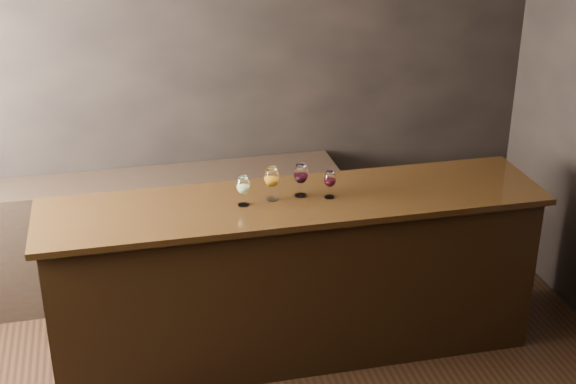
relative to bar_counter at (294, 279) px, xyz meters
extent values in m
cube|color=black|center=(-0.48, 1.15, 0.89)|extent=(5.00, 0.02, 2.80)
cube|color=black|center=(0.00, 0.00, 0.00)|extent=(2.95, 0.66, 1.03)
cube|color=black|center=(0.00, 0.00, 0.53)|extent=(3.05, 0.73, 0.04)
cube|color=black|center=(-0.74, 0.93, -0.06)|extent=(2.50, 0.40, 0.90)
cylinder|color=white|center=(-0.31, -0.01, 0.56)|extent=(0.07, 0.07, 0.00)
cylinder|color=white|center=(-0.31, -0.01, 0.59)|extent=(0.01, 0.01, 0.07)
ellipsoid|color=white|center=(-0.31, -0.01, 0.68)|extent=(0.08, 0.08, 0.11)
cylinder|color=white|center=(-0.31, -0.01, 0.73)|extent=(0.06, 0.06, 0.01)
ellipsoid|color=#C3CD71|center=(-0.31, -0.01, 0.66)|extent=(0.06, 0.06, 0.05)
cylinder|color=white|center=(-0.13, 0.02, 0.56)|extent=(0.07, 0.07, 0.00)
cylinder|color=white|center=(-0.13, 0.02, 0.60)|extent=(0.01, 0.01, 0.08)
ellipsoid|color=white|center=(-0.13, 0.02, 0.70)|extent=(0.09, 0.09, 0.12)
cylinder|color=white|center=(-0.13, 0.02, 0.75)|extent=(0.07, 0.07, 0.01)
ellipsoid|color=orange|center=(-0.13, 0.02, 0.68)|extent=(0.07, 0.07, 0.06)
cylinder|color=white|center=(0.05, 0.04, 0.56)|extent=(0.07, 0.07, 0.00)
cylinder|color=white|center=(0.05, 0.04, 0.60)|extent=(0.01, 0.01, 0.08)
ellipsoid|color=white|center=(0.05, 0.04, 0.70)|extent=(0.09, 0.09, 0.12)
cylinder|color=white|center=(0.05, 0.04, 0.75)|extent=(0.06, 0.06, 0.01)
ellipsoid|color=black|center=(0.05, 0.04, 0.68)|extent=(0.07, 0.07, 0.06)
cylinder|color=white|center=(0.21, -0.02, 0.56)|extent=(0.06, 0.06, 0.00)
cylinder|color=white|center=(0.21, -0.02, 0.59)|extent=(0.01, 0.01, 0.06)
ellipsoid|color=white|center=(0.21, -0.02, 0.67)|extent=(0.07, 0.07, 0.10)
cylinder|color=white|center=(0.21, -0.02, 0.72)|extent=(0.05, 0.05, 0.01)
ellipsoid|color=black|center=(0.21, -0.02, 0.66)|extent=(0.06, 0.06, 0.05)
camera|label=1|loc=(-1.03, -4.19, 2.57)|focal=50.00mm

